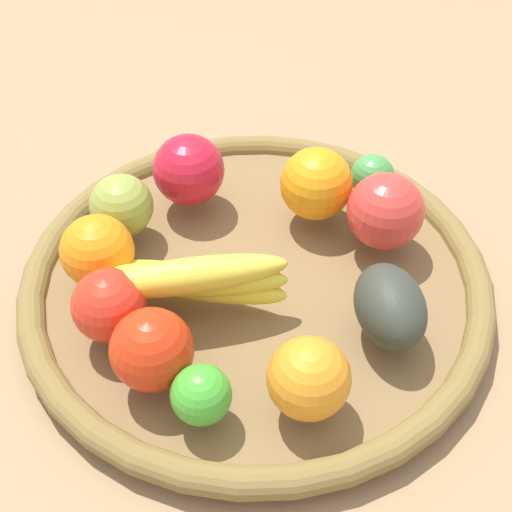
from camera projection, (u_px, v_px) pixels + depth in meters
name	position (u px, v px, depth m)	size (l,w,h in m)	color
ground_plane	(256.00, 295.00, 0.76)	(2.40, 2.40, 0.00)	#967550
basket	(256.00, 283.00, 0.75)	(0.47, 0.47, 0.04)	brown
avocado	(390.00, 306.00, 0.66)	(0.09, 0.06, 0.06)	#33372C
apple_2	(384.00, 209.00, 0.74)	(0.08, 0.08, 0.08)	red
banana_bunch	(191.00, 279.00, 0.68)	(0.19, 0.12, 0.06)	yellow
apple_3	(189.00, 170.00, 0.79)	(0.08, 0.08, 0.08)	red
apple_4	(152.00, 350.00, 0.62)	(0.07, 0.07, 0.07)	red
orange_2	(309.00, 378.00, 0.60)	(0.07, 0.07, 0.07)	orange
apple_0	(109.00, 305.00, 0.66)	(0.07, 0.07, 0.07)	red
lime_1	(201.00, 395.00, 0.60)	(0.05, 0.05, 0.05)	green
apple_1	(121.00, 206.00, 0.75)	(0.07, 0.07, 0.07)	#8C9E3E
orange_1	(316.00, 184.00, 0.77)	(0.08, 0.08, 0.08)	orange
lime_0	(372.00, 176.00, 0.80)	(0.05, 0.05, 0.05)	#449346
orange_0	(97.00, 251.00, 0.70)	(0.07, 0.07, 0.07)	orange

